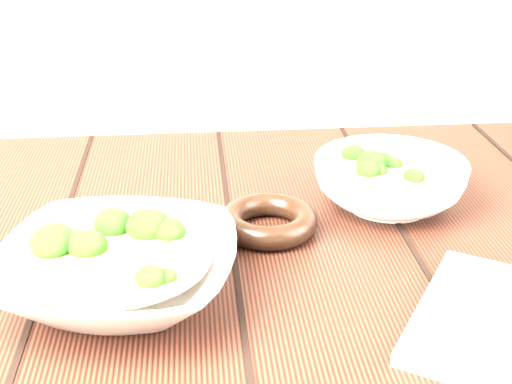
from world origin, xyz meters
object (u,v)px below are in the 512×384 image
object	(u,v)px
table	(253,345)
trivet	(268,221)
soup_bowl_back	(389,181)
soup_bowl_front	(119,269)

from	to	relation	value
table	trivet	bearing A→B (deg)	67.33
soup_bowl_back	table	bearing A→B (deg)	-147.86
table	soup_bowl_front	size ratio (longest dim) A/B	4.49
table	soup_bowl_back	xyz separation A→B (m)	(0.18, 0.11, 0.15)
soup_bowl_front	soup_bowl_back	distance (m)	0.37
soup_bowl_back	trivet	bearing A→B (deg)	-159.64
soup_bowl_front	trivet	xyz separation A→B (m)	(0.16, 0.12, -0.02)
table	soup_bowl_front	bearing A→B (deg)	-154.22
table	soup_bowl_back	world-z (taller)	soup_bowl_back
trivet	soup_bowl_front	bearing A→B (deg)	-142.89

